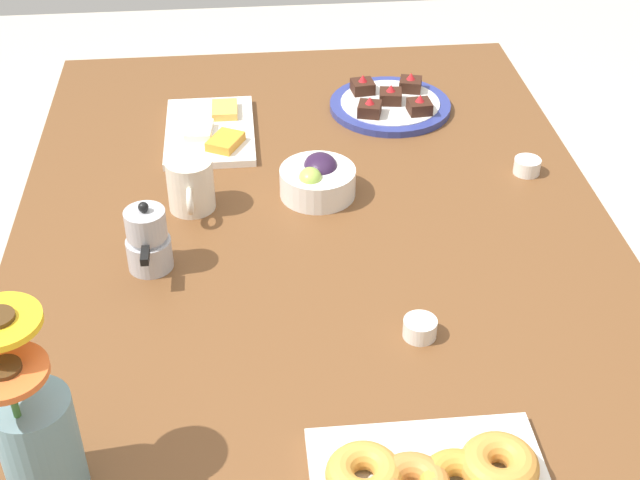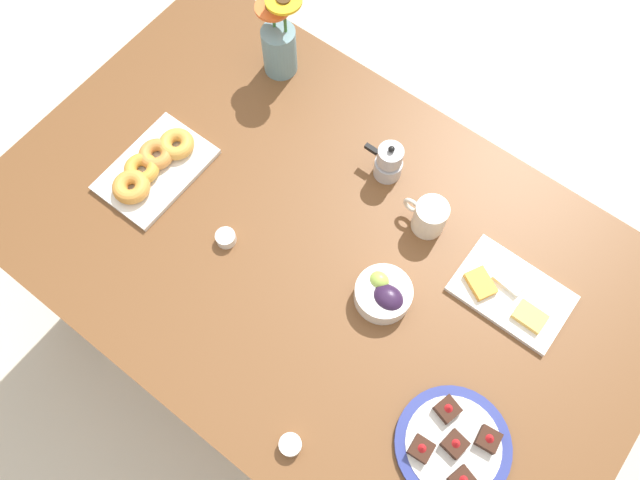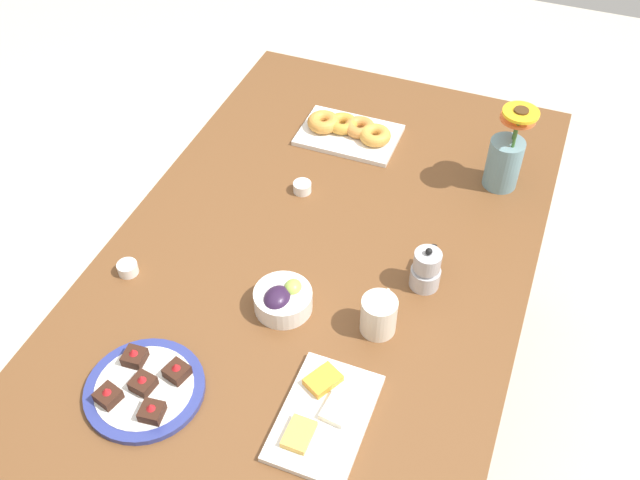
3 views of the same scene
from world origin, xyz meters
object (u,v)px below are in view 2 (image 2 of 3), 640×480
object	(u,v)px
croissant_platter	(153,166)
jam_cup_honey	(290,445)
flower_vase	(279,45)
dining_table	(320,260)
jam_cup_berry	(226,238)
moka_pot	(389,162)
cheese_platter	(510,293)
dessert_plate	(453,445)
coffee_mug	(429,217)
grape_bowl	(384,294)

from	to	relation	value
croissant_platter	jam_cup_honey	bearing A→B (deg)	155.52
croissant_platter	flower_vase	bearing A→B (deg)	-96.54
dining_table	jam_cup_berry	bearing A→B (deg)	33.08
croissant_platter	moka_pot	size ratio (longest dim) A/B	2.39
cheese_platter	jam_cup_honey	world-z (taller)	cheese_platter
croissant_platter	cheese_platter	bearing A→B (deg)	-163.68
dining_table	jam_cup_honey	world-z (taller)	jam_cup_honey
dining_table	dessert_plate	size ratio (longest dim) A/B	6.50
dining_table	jam_cup_honey	distance (m)	0.47
dining_table	croissant_platter	size ratio (longest dim) A/B	5.64
coffee_mug	jam_cup_berry	world-z (taller)	coffee_mug
cheese_platter	croissant_platter	bearing A→B (deg)	16.32
coffee_mug	jam_cup_honey	bearing A→B (deg)	95.28
coffee_mug	jam_cup_honey	distance (m)	0.60
dining_table	croissant_platter	world-z (taller)	croissant_platter
grape_bowl	dessert_plate	bearing A→B (deg)	149.71
jam_cup_honey	jam_cup_berry	world-z (taller)	same
coffee_mug	jam_cup_berry	size ratio (longest dim) A/B	2.38
jam_cup_honey	jam_cup_berry	size ratio (longest dim) A/B	1.00
croissant_platter	dessert_plate	distance (m)	0.96
cheese_platter	jam_cup_berry	xyz separation A→B (m)	(0.61, 0.29, 0.01)
flower_vase	moka_pot	distance (m)	0.43
dessert_plate	moka_pot	world-z (taller)	moka_pot
coffee_mug	jam_cup_honey	size ratio (longest dim) A/B	2.38
coffee_mug	jam_cup_berry	distance (m)	0.49
dining_table	coffee_mug	xyz separation A→B (m)	(-0.17, -0.20, 0.13)
croissant_platter	jam_cup_berry	size ratio (longest dim) A/B	5.91
moka_pot	croissant_platter	bearing A→B (deg)	36.85
coffee_mug	dessert_plate	world-z (taller)	coffee_mug
croissant_platter	flower_vase	size ratio (longest dim) A/B	1.12
coffee_mug	jam_cup_honey	world-z (taller)	coffee_mug
dining_table	moka_pot	size ratio (longest dim) A/B	13.45
grape_bowl	croissant_platter	bearing A→B (deg)	6.32
jam_cup_berry	dessert_plate	world-z (taller)	dessert_plate
cheese_platter	jam_cup_honey	xyz separation A→B (m)	(0.20, 0.57, 0.01)
grape_bowl	flower_vase	distance (m)	0.71
jam_cup_honey	dining_table	bearing A→B (deg)	-60.42
dining_table	cheese_platter	distance (m)	0.46
flower_vase	grape_bowl	bearing A→B (deg)	148.07
dessert_plate	moka_pot	bearing A→B (deg)	-43.18
jam_cup_berry	dessert_plate	xyz separation A→B (m)	(-0.69, 0.07, -0.00)
grape_bowl	cheese_platter	xyz separation A→B (m)	(-0.23, -0.19, -0.02)
dining_table	coffee_mug	size ratio (longest dim) A/B	14.02
dining_table	moka_pot	distance (m)	0.30
croissant_platter	dessert_plate	bearing A→B (deg)	173.72
cheese_platter	jam_cup_berry	world-z (taller)	cheese_platter
dining_table	cheese_platter	size ratio (longest dim) A/B	6.15
grape_bowl	croissant_platter	world-z (taller)	grape_bowl
jam_cup_honey	moka_pot	world-z (taller)	moka_pot
grape_bowl	jam_cup_berry	world-z (taller)	grape_bowl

